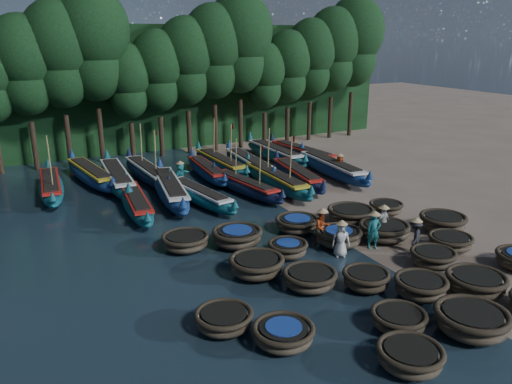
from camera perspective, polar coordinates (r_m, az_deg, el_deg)
name	(u,v)px	position (r m, az deg, el deg)	size (l,w,h in m)	color
ground	(335,238)	(24.05, 9.03, -5.17)	(120.00, 120.00, 0.00)	gray
foliage_wall	(172,87)	(43.53, -9.58, 11.77)	(40.00, 3.00, 10.00)	black
coracle_1	(410,357)	(15.67, 17.18, -17.53)	(2.30, 2.30, 0.69)	brown
coracle_2	(471,321)	(17.81, 23.39, -13.35)	(2.40, 2.40, 0.84)	brown
coracle_5	(284,334)	(16.01, 3.16, -15.88)	(1.97, 1.97, 0.66)	brown
coracle_6	(399,319)	(17.32, 15.98, -13.83)	(1.86, 1.86, 0.66)	brown
coracle_7	(421,287)	(19.40, 18.30, -10.23)	(2.28, 2.28, 0.78)	brown
coracle_8	(476,282)	(20.44, 23.85, -9.44)	(2.73, 2.73, 0.78)	brown
coracle_10	(224,319)	(16.73, -3.67, -14.32)	(2.25, 2.25, 0.66)	brown
coracle_11	(310,278)	(19.21, 6.18, -9.78)	(2.14, 2.14, 0.72)	brown
coracle_12	(366,279)	(19.48, 12.47, -9.68)	(1.82, 1.82, 0.73)	brown
coracle_13	(433,257)	(22.01, 19.58, -7.06)	(1.97, 1.97, 0.72)	brown
coracle_14	(450,241)	(23.98, 21.34, -5.29)	(2.32, 2.32, 0.68)	brown
coracle_15	(257,265)	(20.00, 0.08, -8.37)	(2.68, 2.68, 0.80)	brown
coracle_16	(288,248)	(21.64, 3.67, -6.45)	(1.76, 1.76, 0.71)	brown
coracle_17	(339,237)	(22.99, 9.42, -5.04)	(2.48, 2.48, 0.79)	brown
coracle_18	(384,230)	(24.13, 14.43, -4.27)	(2.82, 2.82, 0.80)	brown
coracle_19	(443,222)	(25.98, 20.58, -3.22)	(2.72, 2.72, 0.85)	brown
coracle_20	(185,241)	(22.54, -8.06, -5.58)	(2.15, 2.15, 0.72)	brown
coracle_21	(237,236)	(22.69, -2.15, -5.08)	(2.58, 2.58, 0.81)	brown
coracle_22	(297,224)	(24.40, 4.72, -3.61)	(2.29, 2.29, 0.72)	brown
coracle_23	(351,214)	(25.93, 10.78, -2.50)	(2.97, 2.97, 0.79)	brown
coracle_24	(386,207)	(27.62, 14.64, -1.70)	(1.83, 1.83, 0.63)	brown
long_boat_2	(136,203)	(27.74, -13.54, -1.20)	(2.07, 7.64, 1.35)	#0E4552
long_boat_3	(170,189)	(29.45, -9.77, 0.31)	(2.95, 8.88, 1.58)	navy
long_boat_4	(199,195)	(28.45, -6.49, -0.36)	(2.47, 7.48, 1.33)	#0E4552
long_boat_5	(245,186)	(29.96, -1.26, 0.69)	(2.37, 7.50, 3.22)	black
long_boat_6	(276,180)	(30.93, 2.31, 1.35)	(1.69, 8.57, 3.64)	#0E4552
long_boat_7	(297,175)	(32.34, 4.75, 1.96)	(2.65, 8.03, 1.43)	black
long_boat_8	(332,168)	(34.14, 8.66, 2.76)	(2.25, 9.02, 1.59)	navy
long_boat_9	(51,186)	(32.23, -22.38, 0.61)	(1.97, 8.02, 3.42)	#0E4552
long_boat_10	(91,174)	(33.88, -18.34, 1.91)	(2.65, 8.69, 1.54)	navy
long_boat_11	(117,178)	(32.50, -15.60, 1.57)	(2.20, 9.14, 1.61)	#0E4552
long_boat_12	(147,172)	(33.51, -12.32, 2.22)	(1.87, 8.49, 3.61)	black
long_boat_13	(207,170)	(33.61, -5.63, 2.47)	(1.88, 7.51, 1.33)	navy
long_boat_14	(220,163)	(35.18, -4.09, 3.30)	(1.65, 8.42, 3.58)	#0E4552
long_boat_15	(249,164)	(34.94, -0.81, 3.27)	(2.18, 8.66, 1.53)	navy
long_boat_16	(275,153)	(38.03, 2.18, 4.46)	(1.56, 8.90, 1.57)	#0E4552
long_boat_17	(302,154)	(38.04, 5.33, 4.39)	(2.24, 8.77, 1.55)	black
fisherman_0	(341,238)	(21.82, 9.70, -5.20)	(0.91, 0.79, 1.77)	beige
fisherman_1	(374,229)	(22.86, 13.32, -4.12)	(0.73, 0.62, 1.89)	#1B7074
fisherman_2	(322,226)	(23.01, 7.56, -3.86)	(0.80, 0.63, 1.81)	#AD3E17
fisherman_3	(415,235)	(22.93, 17.73, -4.75)	(1.14, 1.09, 1.76)	black
fisherman_4	(383,220)	(24.29, 14.33, -3.15)	(0.95, 0.56, 1.72)	beige
fisherman_5	(181,175)	(31.49, -8.60, 1.98)	(1.49, 1.33, 1.84)	#1B7074
fisherman_6	(340,165)	(33.78, 9.53, 3.01)	(0.86, 0.64, 1.80)	#AD3E17
tree_2	(23,64)	(37.79, -25.06, 13.11)	(4.51, 4.51, 10.63)	black
tree_3	(59,53)	(37.96, -21.64, 14.55)	(4.92, 4.92, 11.60)	black
tree_4	(92,42)	(38.28, -18.22, 15.92)	(5.34, 5.34, 12.58)	black
tree_5	(128,80)	(38.87, -14.43, 12.25)	(3.68, 3.68, 8.68)	black
tree_6	(158,70)	(39.41, -11.18, 13.51)	(4.09, 4.09, 9.65)	black
tree_7	(186,60)	(40.09, -7.99, 14.70)	(4.51, 4.51, 10.63)	black
tree_8	(214,51)	(40.90, -4.88, 15.80)	(4.92, 4.92, 11.60)	black
tree_9	(240,42)	(41.83, -1.87, 16.81)	(5.34, 5.34, 12.58)	black
tree_10	(265,75)	(43.00, 1.00, 13.24)	(3.68, 3.68, 8.68)	black
tree_11	(288,66)	(44.10, 3.72, 14.19)	(4.09, 4.09, 9.65)	black
tree_12	(311,57)	(45.29, 6.32, 15.07)	(4.51, 4.51, 10.63)	black
tree_13	(333,49)	(46.58, 8.80, 15.87)	(4.92, 4.92, 11.60)	black
tree_14	(354,41)	(47.96, 11.16, 16.60)	(5.34, 5.34, 12.58)	black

